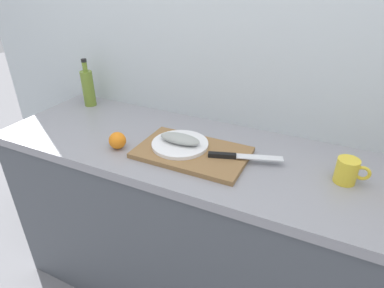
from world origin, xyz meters
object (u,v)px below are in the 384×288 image
(coffee_mug_0, at_px, (347,171))
(white_plate, at_px, (180,144))
(cutting_board, at_px, (192,153))
(fish_fillet, at_px, (180,139))
(olive_oil_bottle, at_px, (88,87))
(chef_knife, at_px, (236,156))

(coffee_mug_0, bearing_deg, white_plate, -175.28)
(cutting_board, xyz_separation_m, fish_fillet, (-0.06, 0.01, 0.04))
(fish_fillet, height_order, olive_oil_bottle, olive_oil_bottle)
(white_plate, relative_size, olive_oil_bottle, 0.93)
(white_plate, distance_m, chef_knife, 0.24)
(fish_fillet, relative_size, chef_knife, 0.63)
(olive_oil_bottle, height_order, coffee_mug_0, olive_oil_bottle)
(white_plate, relative_size, chef_knife, 0.84)
(white_plate, bearing_deg, fish_fillet, 90.00)
(olive_oil_bottle, bearing_deg, white_plate, -18.50)
(cutting_board, height_order, fish_fillet, fish_fillet)
(white_plate, xyz_separation_m, olive_oil_bottle, (-0.68, 0.23, 0.08))
(white_plate, distance_m, olive_oil_bottle, 0.72)
(chef_knife, bearing_deg, coffee_mug_0, -11.55)
(chef_knife, height_order, olive_oil_bottle, olive_oil_bottle)
(fish_fillet, bearing_deg, chef_knife, 1.41)
(white_plate, relative_size, coffee_mug_0, 2.03)
(cutting_board, xyz_separation_m, white_plate, (-0.06, 0.01, 0.02))
(fish_fillet, distance_m, coffee_mug_0, 0.64)
(coffee_mug_0, bearing_deg, fish_fillet, -175.28)
(fish_fillet, distance_m, chef_knife, 0.24)
(white_plate, height_order, olive_oil_bottle, olive_oil_bottle)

